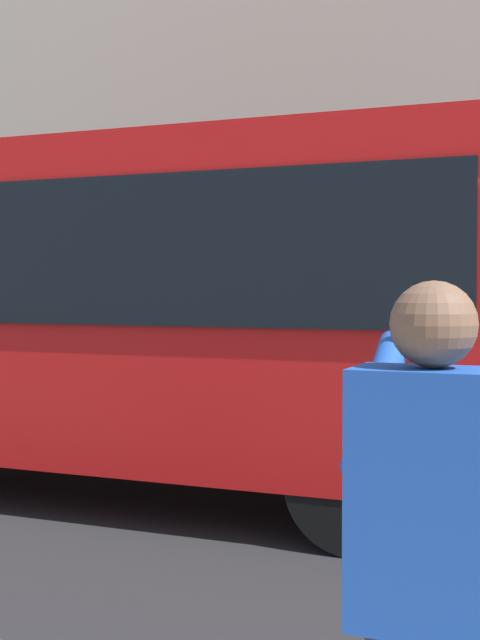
% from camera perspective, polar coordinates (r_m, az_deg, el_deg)
% --- Properties ---
extents(ground_plane, '(60.00, 60.00, 0.00)m').
position_cam_1_polar(ground_plane, '(7.18, 14.54, -12.70)').
color(ground_plane, '#232326').
extents(red_bus, '(9.05, 2.54, 3.08)m').
position_cam_1_polar(red_bus, '(8.28, -10.90, 1.09)').
color(red_bus, red).
rests_on(red_bus, ground_plane).
extents(pedestrian_photographer, '(0.53, 0.52, 1.70)m').
position_cam_1_polar(pedestrian_photographer, '(2.35, 12.44, -15.02)').
color(pedestrian_photographer, '#2D2D33').
rests_on(pedestrian_photographer, sidewalk_curb).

